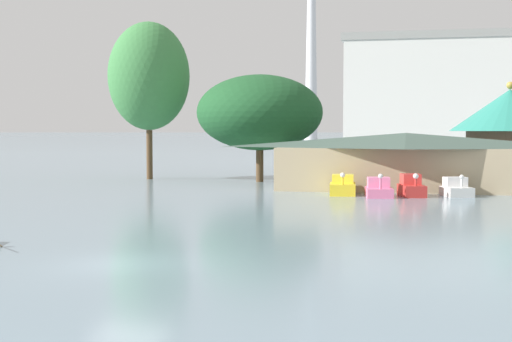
# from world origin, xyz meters

# --- Properties ---
(ground_plane) EXTENTS (2000.00, 2000.00, 0.00)m
(ground_plane) POSITION_xyz_m (0.00, 0.00, 0.00)
(ground_plane) COLOR gray
(pedal_boat_yellow) EXTENTS (1.95, 3.12, 1.56)m
(pedal_boat_yellow) POSITION_xyz_m (4.37, 27.43, 0.54)
(pedal_boat_yellow) COLOR yellow
(pedal_boat_yellow) RESTS_ON ground
(pedal_boat_pink) EXTENTS (2.04, 3.05, 1.58)m
(pedal_boat_pink) POSITION_xyz_m (6.83, 26.33, 0.50)
(pedal_boat_pink) COLOR pink
(pedal_boat_pink) RESTS_ON ground
(pedal_boat_red) EXTENTS (1.99, 2.96, 1.58)m
(pedal_boat_red) POSITION_xyz_m (8.93, 27.11, 0.58)
(pedal_boat_red) COLOR red
(pedal_boat_red) RESTS_ON ground
(pedal_boat_white) EXTENTS (2.25, 2.63, 1.49)m
(pedal_boat_white) POSITION_xyz_m (11.81, 27.73, 0.50)
(pedal_boat_white) COLOR white
(pedal_boat_white) RESTS_ON ground
(boathouse) EXTENTS (19.79, 7.40, 4.16)m
(boathouse) POSITION_xyz_m (8.46, 32.29, 2.17)
(boathouse) COLOR tan
(boathouse) RESTS_ON ground
(green_roof_pavilion) EXTENTS (10.77, 10.77, 8.76)m
(green_roof_pavilion) POSITION_xyz_m (17.54, 48.60, 4.70)
(green_roof_pavilion) COLOR brown
(green_roof_pavilion) RESTS_ON ground
(shoreline_tree_tall_left) EXTENTS (7.17, 7.17, 13.84)m
(shoreline_tree_tall_left) POSITION_xyz_m (-13.87, 39.38, 9.07)
(shoreline_tree_tall_left) COLOR brown
(shoreline_tree_tall_left) RESTS_ON ground
(shoreline_tree_mid) EXTENTS (10.58, 10.58, 8.99)m
(shoreline_tree_mid) POSITION_xyz_m (-3.67, 38.27, 5.81)
(shoreline_tree_mid) COLOR brown
(shoreline_tree_mid) RESTS_ON ground
(background_building_block) EXTENTS (37.80, 12.77, 16.91)m
(background_building_block) POSITION_xyz_m (18.40, 80.34, 8.47)
(background_building_block) COLOR silver
(background_building_block) RESTS_ON ground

